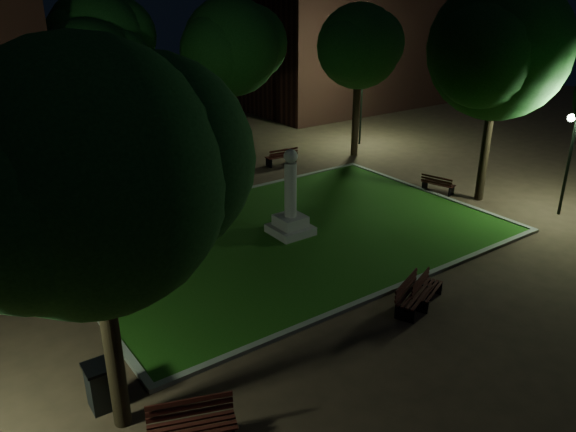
% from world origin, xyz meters
% --- Properties ---
extents(ground, '(80.00, 80.00, 0.00)m').
position_xyz_m(ground, '(0.00, 0.00, 0.00)').
color(ground, '#483325').
extents(lawn, '(15.00, 10.00, 0.08)m').
position_xyz_m(lawn, '(0.00, 2.00, 0.04)').
color(lawn, '#204F12').
rests_on(lawn, ground).
extents(lawn_kerb, '(15.40, 10.40, 0.12)m').
position_xyz_m(lawn_kerb, '(0.00, 2.00, 0.06)').
color(lawn_kerb, slate).
rests_on(lawn_kerb, ground).
extents(monument, '(1.40, 1.40, 3.20)m').
position_xyz_m(monument, '(0.00, 2.00, 0.96)').
color(monument, gray).
rests_on(monument, lawn).
extents(building_far, '(16.00, 10.00, 12.00)m').
position_xyz_m(building_far, '(18.00, 20.00, 6.00)').
color(building_far, '#45211A').
rests_on(building_far, ground).
extents(tree_west, '(6.11, 4.99, 7.95)m').
position_xyz_m(tree_west, '(-8.38, -3.70, 5.45)').
color(tree_west, black).
rests_on(tree_west, ground).
extents(tree_north_wl, '(5.16, 4.21, 7.37)m').
position_xyz_m(tree_north_wl, '(-3.84, 10.64, 5.26)').
color(tree_north_wl, black).
rests_on(tree_north_wl, ground).
extents(tree_north_er, '(5.77, 4.71, 8.14)m').
position_xyz_m(tree_north_er, '(3.20, 11.15, 5.78)').
color(tree_north_er, black).
rests_on(tree_north_er, ground).
extents(tree_ne, '(5.22, 4.26, 7.81)m').
position_xyz_m(tree_ne, '(9.07, 8.50, 5.67)').
color(tree_ne, black).
rests_on(tree_ne, ground).
extents(tree_east, '(6.81, 5.56, 9.04)m').
position_xyz_m(tree_east, '(8.92, 0.30, 6.26)').
color(tree_east, black).
rests_on(tree_east, ground).
extents(tree_far_north, '(5.11, 4.17, 8.46)m').
position_xyz_m(tree_far_north, '(-2.93, 12.14, 6.36)').
color(tree_far_north, black).
rests_on(tree_far_north, ground).
extents(lamppost_se, '(1.18, 0.28, 4.12)m').
position_xyz_m(lamppost_se, '(10.01, -2.64, 2.92)').
color(lamppost_se, black).
rests_on(lamppost_se, ground).
extents(lamppost_ne, '(1.18, 0.28, 4.09)m').
position_xyz_m(lamppost_ne, '(10.78, 10.06, 2.89)').
color(lamppost_ne, black).
rests_on(lamppost_ne, ground).
extents(bench_near_left, '(1.49, 0.99, 0.78)m').
position_xyz_m(bench_near_left, '(0.45, -4.07, 0.37)').
color(bench_near_left, black).
rests_on(bench_near_left, ground).
extents(bench_near_right, '(1.72, 1.14, 0.89)m').
position_xyz_m(bench_near_right, '(-0.16, -4.11, 0.42)').
color(bench_near_right, black).
rests_on(bench_near_right, ground).
extents(bench_west_near, '(1.85, 1.17, 0.96)m').
position_xyz_m(bench_west_near, '(-7.56, -5.10, 0.45)').
color(bench_west_near, black).
rests_on(bench_west_near, ground).
extents(bench_left_side, '(1.15, 1.67, 0.87)m').
position_xyz_m(bench_left_side, '(-7.64, 1.76, 0.41)').
color(bench_left_side, black).
rests_on(bench_left_side, ground).
extents(bench_right_side, '(0.86, 1.53, 0.79)m').
position_xyz_m(bench_right_side, '(8.01, 1.92, 0.37)').
color(bench_right_side, black).
rests_on(bench_right_side, ground).
extents(bench_far_side, '(1.68, 0.71, 0.90)m').
position_xyz_m(bench_far_side, '(4.74, 9.30, 0.42)').
color(bench_far_side, black).
rests_on(bench_far_side, ground).
extents(trash_bin, '(0.65, 0.65, 1.09)m').
position_xyz_m(trash_bin, '(-8.65, -2.96, 0.55)').
color(trash_bin, black).
rests_on(trash_bin, ground).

